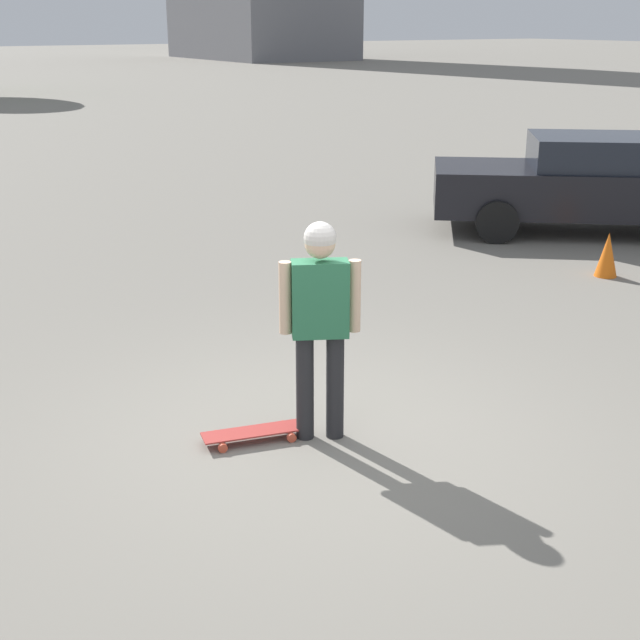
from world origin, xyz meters
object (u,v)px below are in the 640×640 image
(skateboard, at_px, (254,433))
(car_parked_near, at_px, (596,183))
(traffic_cone, at_px, (607,255))
(person, at_px, (320,311))

(skateboard, xyz_separation_m, car_parked_near, (-7.70, -3.61, 0.68))
(skateboard, distance_m, car_parked_near, 8.53)
(skateboard, height_order, traffic_cone, traffic_cone)
(car_parked_near, distance_m, traffic_cone, 2.58)
(person, xyz_separation_m, skateboard, (0.47, -0.21, -0.96))
(car_parked_near, bearing_deg, traffic_cone, 84.32)
(skateboard, bearing_deg, car_parked_near, -141.87)
(car_parked_near, relative_size, traffic_cone, 8.62)
(person, relative_size, traffic_cone, 3.05)
(skateboard, xyz_separation_m, traffic_cone, (-5.95, -1.78, 0.21))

